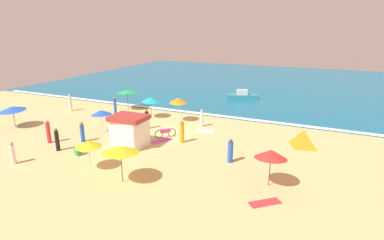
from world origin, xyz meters
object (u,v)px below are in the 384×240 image
(beach_umbrella_8, at_px, (88,144))
(beachgoer_3, at_px, (202,118))
(beach_umbrella_5, at_px, (178,100))
(beachgoer_11, at_px, (132,116))
(beachgoer_0, at_px, (13,153))
(beachgoer_1, at_px, (182,132))
(beach_tent, at_px, (303,138))
(beachgoer_9, at_px, (57,140))
(lifeguard_cabana, at_px, (129,130))
(beach_umbrella_0, at_px, (12,109))
(beachgoer_2, at_px, (147,120))
(beachgoer_7, at_px, (70,103))
(beachgoer_10, at_px, (115,106))
(small_boat_0, at_px, (242,96))
(beach_umbrella_6, at_px, (120,149))
(beach_umbrella_4, at_px, (271,154))
(beachgoer_12, at_px, (82,132))
(beach_umbrella_2, at_px, (127,91))
(beach_umbrella_7, at_px, (101,112))
(beach_umbrella_3, at_px, (151,100))
(beachgoer_8, at_px, (48,132))
(beachgoer_6, at_px, (230,151))
(parked_bicycle, at_px, (165,133))

(beach_umbrella_8, distance_m, beachgoer_3, 11.54)
(beach_umbrella_5, bearing_deg, beachgoer_11, -161.63)
(beachgoer_0, relative_size, beachgoer_1, 0.88)
(beachgoer_0, xyz_separation_m, beachgoer_1, (8.50, 8.18, 0.09))
(beach_tent, xyz_separation_m, beachgoer_9, (-16.40, -8.29, 0.16))
(lifeguard_cabana, relative_size, beach_umbrella_0, 1.03)
(beach_umbrella_5, distance_m, beach_tent, 11.85)
(beach_umbrella_5, distance_m, beachgoer_2, 3.73)
(beachgoer_0, bearing_deg, beachgoer_1, 43.90)
(beach_umbrella_0, relative_size, beachgoer_7, 1.40)
(beachgoer_10, bearing_deg, beachgoer_11, -18.70)
(beachgoer_7, height_order, small_boat_0, beachgoer_7)
(beachgoer_2, relative_size, beachgoer_7, 0.95)
(beach_umbrella_6, bearing_deg, lifeguard_cabana, 121.09)
(beach_umbrella_4, bearing_deg, beach_umbrella_8, -166.65)
(beachgoer_9, bearing_deg, beachgoer_0, -107.08)
(beachgoer_11, bearing_deg, beach_umbrella_8, -69.02)
(lifeguard_cabana, distance_m, beachgoer_12, 4.01)
(beach_umbrella_2, bearing_deg, beachgoer_0, -84.67)
(small_boat_0, bearing_deg, beachgoer_0, -109.26)
(lifeguard_cabana, height_order, beachgoer_7, lifeguard_cabana)
(beach_umbrella_7, height_order, beachgoer_10, beach_umbrella_7)
(beach_umbrella_0, relative_size, beachgoer_9, 1.51)
(beach_umbrella_3, xyz_separation_m, beachgoer_9, (-1.73, -10.21, -1.04))
(beachgoer_8, height_order, beachgoer_9, beachgoer_8)
(beach_umbrella_6, xyz_separation_m, beachgoer_8, (-9.16, 2.87, -1.16))
(beach_umbrella_8, bearing_deg, beachgoer_9, 162.27)
(beach_umbrella_0, height_order, beach_umbrella_3, beach_umbrella_3)
(lifeguard_cabana, relative_size, beachgoer_1, 1.51)
(beachgoer_0, relative_size, beachgoer_6, 0.93)
(beach_umbrella_7, bearing_deg, small_boat_0, 66.56)
(beachgoer_6, bearing_deg, beachgoer_11, 155.05)
(beach_umbrella_3, bearing_deg, beachgoer_12, -99.67)
(beach_umbrella_7, bearing_deg, beachgoer_0, -98.80)
(beachgoer_6, bearing_deg, beach_tent, 49.87)
(beachgoer_3, distance_m, beachgoer_12, 10.34)
(beach_umbrella_0, xyz_separation_m, beach_umbrella_2, (5.77, 9.35, 0.33))
(beach_umbrella_7, bearing_deg, beachgoer_9, -93.39)
(beach_umbrella_3, relative_size, beach_umbrella_8, 1.01)
(beach_umbrella_4, bearing_deg, beachgoer_11, 152.78)
(parked_bicycle, height_order, beachgoer_1, beachgoer_1)
(beach_umbrella_4, distance_m, beachgoer_8, 17.12)
(lifeguard_cabana, height_order, beach_umbrella_8, lifeguard_cabana)
(beach_umbrella_3, height_order, beachgoer_9, beach_umbrella_3)
(beachgoer_10, height_order, beachgoer_11, beachgoer_10)
(beach_umbrella_2, height_order, beach_tent, beach_umbrella_2)
(beachgoer_6, distance_m, beachgoer_8, 14.29)
(beachgoer_8, distance_m, beachgoer_11, 8.24)
(beach_umbrella_3, xyz_separation_m, beachgoer_12, (-1.37, -8.04, -1.08))
(beach_umbrella_4, xyz_separation_m, beachgoer_10, (-17.54, 8.53, -1.05))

